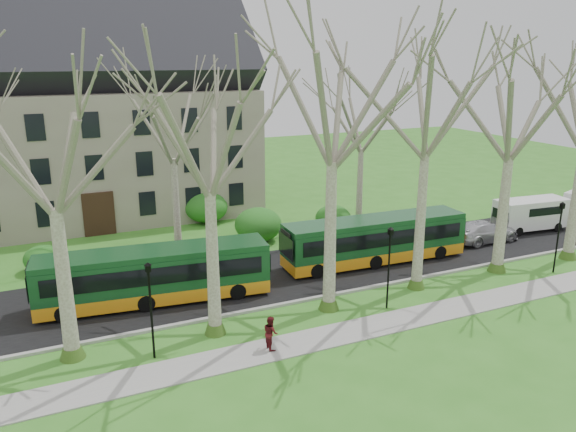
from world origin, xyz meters
The scene contains 14 objects.
ground centered at (0.00, 0.00, 0.00)m, with size 120.00×120.00×0.00m, color #357A23.
sidewalk centered at (0.00, -2.50, 0.03)m, with size 70.00×2.00×0.06m, color gray.
road centered at (0.00, 5.50, 0.03)m, with size 80.00×8.00×0.06m, color black.
curb centered at (0.00, 1.50, 0.07)m, with size 80.00×0.25×0.14m, color #A5A39E.
building centered at (-6.00, 24.00, 8.07)m, with size 26.50×12.20×16.00m.
tree_row_verge centered at (0.00, 0.30, 7.00)m, with size 49.00×7.00×14.00m.
tree_row_far centered at (-1.33, 11.00, 6.00)m, with size 33.00×7.00×12.00m.
lamp_row centered at (0.00, -1.00, 2.57)m, with size 36.22×0.22×4.30m.
hedges centered at (-4.67, 14.00, 1.00)m, with size 30.60×8.60×2.00m.
bus_lead centered at (-4.71, 4.71, 1.54)m, with size 11.88×2.47×2.97m, color #13451F, non-canonical shape.
bus_follow centered at (9.06, 4.92, 1.54)m, with size 11.81×2.46×2.95m, color #13451F, non-canonical shape.
sedan centered at (18.28, 5.13, 0.80)m, with size 2.07×5.08×1.48m, color #BAB9BF.
van_a centered at (23.18, 5.72, 1.25)m, with size 5.48×1.99×2.39m, color silver, non-canonical shape.
pedestrian_b centered at (-1.13, -2.43, 0.83)m, with size 0.75×0.58×1.54m, color #531317.
Camera 1 is at (-9.72, -23.14, 12.62)m, focal length 35.00 mm.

